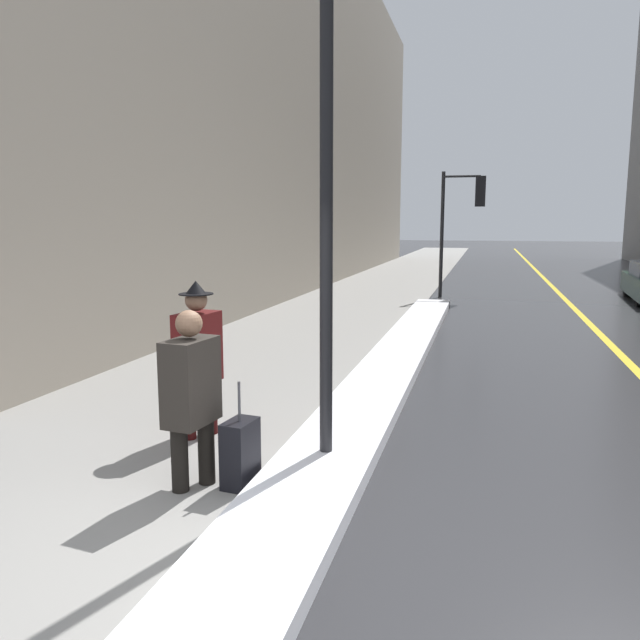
{
  "coord_description": "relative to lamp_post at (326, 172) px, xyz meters",
  "views": [
    {
      "loc": [
        1.66,
        -3.7,
        2.3
      ],
      "look_at": [
        -0.4,
        4.0,
        1.05
      ],
      "focal_mm": 35.0,
      "sensor_mm": 36.0,
      "label": 1
    }
  ],
  "objects": [
    {
      "name": "pedestrian_in_fedora",
      "position": [
        -1.52,
        0.45,
        -1.81
      ],
      "size": [
        0.37,
        0.56,
        1.7
      ],
      "rotation": [
        0.0,
        0.0,
        -1.7
      ],
      "color": "#340C0C",
      "rests_on": "ground"
    },
    {
      "name": "sidewalk_slab",
      "position": [
        -2.26,
        13.23,
        -2.73
      ],
      "size": [
        4.0,
        80.0,
        0.01
      ],
      "color": "gray",
      "rests_on": "ground"
    },
    {
      "name": "building_facade_left",
      "position": [
        -7.26,
        18.23,
        3.99
      ],
      "size": [
        6.0,
        36.0,
        13.46
      ],
      "color": "gray",
      "rests_on": "ground"
    },
    {
      "name": "snow_bank_curb",
      "position": [
        0.01,
        4.56,
        -2.66
      ],
      "size": [
        0.89,
        15.22,
        0.16
      ],
      "color": "white",
      "rests_on": "ground"
    },
    {
      "name": "ground_plane",
      "position": [
        -0.26,
        -1.77,
        -2.74
      ],
      "size": [
        160.0,
        160.0,
        0.0
      ],
      "primitive_type": "plane",
      "color": "#2D2D30"
    },
    {
      "name": "road_centre_stripe",
      "position": [
        3.74,
        13.23,
        -2.74
      ],
      "size": [
        0.16,
        80.0,
        0.0
      ],
      "color": "gold",
      "rests_on": "ground"
    },
    {
      "name": "lamp_post",
      "position": [
        0.0,
        0.0,
        0.0
      ],
      "size": [
        0.28,
        0.28,
        4.53
      ],
      "color": "black",
      "rests_on": "ground"
    },
    {
      "name": "traffic_light_near",
      "position": [
        0.71,
        14.17,
        0.03
      ],
      "size": [
        1.31,
        0.32,
        3.83
      ],
      "rotation": [
        0.0,
        0.0,
        0.02
      ],
      "color": "black",
      "rests_on": "ground"
    },
    {
      "name": "rolling_suitcase",
      "position": [
        -0.61,
        -0.63,
        -2.44
      ],
      "size": [
        0.26,
        0.39,
        0.95
      ],
      "rotation": [
        0.0,
        0.0,
        -1.7
      ],
      "color": "black",
      "rests_on": "ground"
    },
    {
      "name": "pedestrian_nearside",
      "position": [
        -0.99,
        -0.77,
        -1.86
      ],
      "size": [
        0.36,
        0.54,
        1.57
      ],
      "rotation": [
        0.0,
        0.0,
        -1.7
      ],
      "color": "black",
      "rests_on": "ground"
    }
  ]
}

